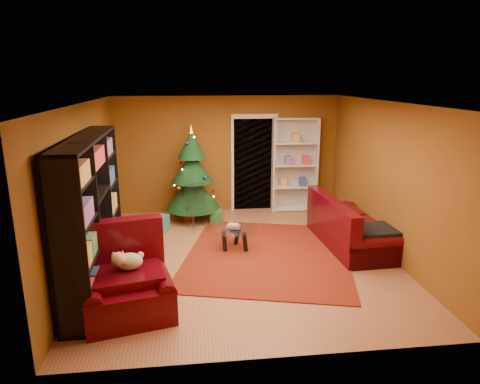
{
  "coord_description": "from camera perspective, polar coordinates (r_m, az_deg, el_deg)",
  "views": [
    {
      "loc": [
        -0.84,
        -6.74,
        2.98
      ],
      "look_at": [
        0.0,
        0.4,
        1.05
      ],
      "focal_mm": 32.0,
      "sensor_mm": 36.0,
      "label": 1
    }
  ],
  "objects": [
    {
      "name": "media_unit",
      "position": [
        6.46,
        -19.24,
        -2.78
      ],
      "size": [
        0.52,
        2.88,
        2.2
      ],
      "primitive_type": null,
      "rotation": [
        0.0,
        0.0,
        0.03
      ],
      "color": "black",
      "rests_on": "floor"
    },
    {
      "name": "wall_right",
      "position": [
        7.72,
        19.32,
        1.59
      ],
      "size": [
        0.05,
        5.5,
        2.6
      ],
      "primitive_type": "cube",
      "color": "brown",
      "rests_on": "ground"
    },
    {
      "name": "acrylic_chair",
      "position": [
        8.65,
        -5.56,
        -2.31
      ],
      "size": [
        0.54,
        0.56,
        0.83
      ],
      "primitive_type": null,
      "rotation": [
        0.0,
        0.0,
        0.29
      ],
      "color": "#66605B",
      "rests_on": "rug"
    },
    {
      "name": "sofa",
      "position": [
        8.02,
        14.6,
        -3.84
      ],
      "size": [
        1.05,
        2.16,
        0.91
      ],
      "primitive_type": null,
      "rotation": [
        0.0,
        0.0,
        1.62
      ],
      "color": "#3D030B",
      "rests_on": "rug"
    },
    {
      "name": "gift_box_green",
      "position": [
        9.11,
        -3.22,
        -3.22
      ],
      "size": [
        0.28,
        0.28,
        0.26
      ],
      "primitive_type": "cube",
      "rotation": [
        0.0,
        0.0,
        0.06
      ],
      "color": "#266431",
      "rests_on": "floor"
    },
    {
      "name": "rug",
      "position": [
        7.52,
        3.7,
        -8.29
      ],
      "size": [
        3.44,
        3.77,
        0.02
      ],
      "primitive_type": "cube",
      "rotation": [
        0.0,
        0.0,
        -0.25
      ],
      "color": "maroon",
      "rests_on": "floor"
    },
    {
      "name": "floor",
      "position": [
        7.43,
        0.36,
        -8.83
      ],
      "size": [
        5.0,
        5.5,
        0.05
      ],
      "primitive_type": "cube",
      "color": "#9E603D",
      "rests_on": "ground"
    },
    {
      "name": "doorway",
      "position": [
        9.78,
        1.9,
        3.63
      ],
      "size": [
        1.06,
        0.6,
        2.16
      ],
      "primitive_type": null,
      "color": "black",
      "rests_on": "floor"
    },
    {
      "name": "gift_box_red",
      "position": [
        9.28,
        -6.78,
        -3.02
      ],
      "size": [
        0.25,
        0.25,
        0.24
      ],
      "primitive_type": "cube",
      "rotation": [
        0.0,
        0.0,
        -0.03
      ],
      "color": "#9F1315",
      "rests_on": "floor"
    },
    {
      "name": "christmas_tree",
      "position": [
        9.1,
        -6.38,
        2.37
      ],
      "size": [
        1.3,
        1.3,
        2.07
      ],
      "primitive_type": null,
      "rotation": [
        0.0,
        0.0,
        0.13
      ],
      "color": "black",
      "rests_on": "floor"
    },
    {
      "name": "coffee_table",
      "position": [
        7.65,
        -0.6,
        -6.28
      ],
      "size": [
        0.93,
        0.93,
        0.48
      ],
      "primitive_type": null,
      "rotation": [
        0.0,
        0.0,
        -0.25
      ],
      "color": "gray",
      "rests_on": "rug"
    },
    {
      "name": "wall_left",
      "position": [
        7.15,
        -20.12,
        0.5
      ],
      "size": [
        0.05,
        5.5,
        2.6
      ],
      "primitive_type": "cube",
      "color": "brown",
      "rests_on": "ground"
    },
    {
      "name": "armchair",
      "position": [
        5.79,
        -14.82,
        -11.25
      ],
      "size": [
        1.43,
        1.43,
        0.93
      ],
      "primitive_type": null,
      "rotation": [
        0.0,
        0.0,
        0.23
      ],
      "color": "#3D030B",
      "rests_on": "rug"
    },
    {
      "name": "white_bookshelf",
      "position": [
        9.8,
        7.3,
        3.6
      ],
      "size": [
        1.03,
        0.41,
        2.18
      ],
      "primitive_type": null,
      "rotation": [
        0.0,
        0.0,
        -0.04
      ],
      "color": "white",
      "rests_on": "floor"
    },
    {
      "name": "dog",
      "position": [
        5.75,
        -14.52,
        -8.95
      ],
      "size": [
        0.46,
        0.38,
        0.3
      ],
      "primitive_type": null,
      "rotation": [
        0.0,
        0.0,
        0.23
      ],
      "color": "beige",
      "rests_on": "armchair"
    },
    {
      "name": "ceiling",
      "position": [
        6.81,
        0.4,
        12.02
      ],
      "size": [
        5.0,
        5.5,
        0.05
      ],
      "primitive_type": "cube",
      "color": "silver",
      "rests_on": "wall_back"
    },
    {
      "name": "wall_back",
      "position": [
        9.7,
        -1.64,
        5.05
      ],
      "size": [
        5.0,
        0.05,
        2.6
      ],
      "primitive_type": "cube",
      "color": "brown",
      "rests_on": "ground"
    },
    {
      "name": "gift_box_teal",
      "position": [
        8.67,
        -10.8,
        -4.19
      ],
      "size": [
        0.44,
        0.44,
        0.33
      ],
      "primitive_type": "cube",
      "rotation": [
        0.0,
        0.0,
        -0.42
      ],
      "color": "teal",
      "rests_on": "floor"
    }
  ]
}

